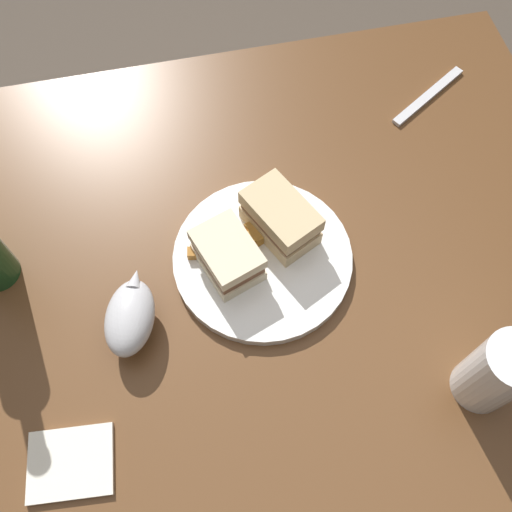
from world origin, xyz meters
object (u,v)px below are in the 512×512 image
pint_glass (494,375)px  napkin (71,463)px  plate (263,258)px  sandwich_half_left (280,218)px  sandwich_half_right (228,255)px  fork (428,96)px  gravy_boat (130,317)px

pint_glass → napkin: pint_glass is taller
plate → napkin: size_ratio=2.47×
sandwich_half_left → sandwich_half_right: size_ratio=1.12×
plate → fork: 0.44m
pint_glass → fork: bearing=-102.3°
gravy_boat → napkin: gravy_boat is taller
pint_glass → napkin: (0.56, -0.02, -0.06)m
pint_glass → napkin: 0.56m
gravy_boat → napkin: bearing=58.6°
sandwich_half_left → napkin: bearing=38.7°
gravy_boat → fork: bearing=-150.3°
plate → gravy_boat: gravy_boat is taller
fork → pint_glass: bearing=-133.9°
sandwich_half_right → napkin: 0.35m
sandwich_half_left → fork: 0.39m
napkin → sandwich_half_right: bearing=-137.6°
pint_glass → sandwich_half_left: bearing=-53.7°
plate → sandwich_half_left: size_ratio=2.03×
sandwich_half_left → gravy_boat: sandwich_half_left is taller
sandwich_half_left → sandwich_half_right: 0.10m
plate → gravy_boat: (0.20, 0.07, 0.03)m
plate → pint_glass: (-0.25, 0.25, 0.05)m
sandwich_half_right → gravy_boat: bearing=22.3°
gravy_boat → fork: 0.65m
sandwich_half_right → napkin: size_ratio=1.09×
pint_glass → gravy_boat: bearing=-22.4°
plate → sandwich_half_left: sandwich_half_left is taller
napkin → fork: (-0.67, -0.49, -0.00)m
plate → sandwich_half_right: size_ratio=2.27×
plate → gravy_boat: 0.22m
sandwich_half_left → fork: sandwich_half_left is taller
pint_glass → gravy_boat: (0.45, -0.19, -0.02)m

